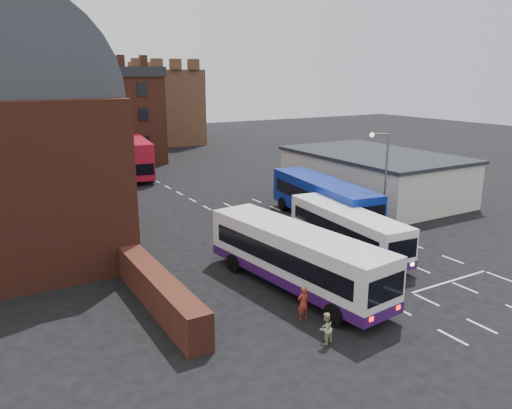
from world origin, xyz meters
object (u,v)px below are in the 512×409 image
bus_red_double (136,157)px  street_lamp (383,172)px  bus_white_outbound (295,254)px  pedestrian_beige (326,328)px  bus_white_inbound (347,227)px  pedestrian_red (303,303)px  bus_blue (323,198)px

bus_red_double → street_lamp: street_lamp is taller
bus_white_outbound → bus_red_double: (1.89, 34.20, 0.34)m
bus_white_outbound → pedestrian_beige: size_ratio=8.59×
bus_white_inbound → pedestrian_red: bearing=42.6°
bus_red_double → pedestrian_beige: (-4.09, -39.67, -1.56)m
bus_blue → bus_red_double: bearing=-66.6°
bus_red_double → pedestrian_beige: size_ratio=7.66×
bus_red_double → street_lamp: (9.46, -28.84, 2.11)m
bus_white_inbound → pedestrian_red: 10.12m
street_lamp → pedestrian_red: size_ratio=4.38×
bus_blue → pedestrian_beige: bus_blue is taller
bus_white_inbound → pedestrian_red: (-7.93, -6.24, -0.83)m
bus_white_outbound → bus_white_inbound: size_ratio=1.18×
bus_white_outbound → bus_white_inbound: bearing=19.5°
bus_white_inbound → pedestrian_beige: bearing=49.8°
bus_white_inbound → street_lamp: (5.17, 2.33, 2.73)m
bus_white_inbound → bus_blue: size_ratio=0.84×
pedestrian_red → pedestrian_beige: size_ratio=1.16×
bus_blue → street_lamp: size_ratio=1.71×
bus_red_double → pedestrian_beige: bearing=93.2°
bus_red_double → street_lamp: bearing=117.3°
bus_red_double → street_lamp: size_ratio=1.51×
pedestrian_red → bus_blue: bearing=-127.6°
street_lamp → pedestrian_beige: size_ratio=5.08×
bus_white_inbound → street_lamp: street_lamp is taller
bus_white_inbound → bus_red_double: (-4.29, 31.16, 0.62)m
street_lamp → pedestrian_beige: 17.74m
bus_white_inbound → pedestrian_beige: bus_white_inbound is taller
bus_blue → street_lamp: street_lamp is taller
bus_red_double → pedestrian_red: bearing=93.5°
bus_white_outbound → street_lamp: size_ratio=1.69×
bus_blue → bus_red_double: size_ratio=1.14×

